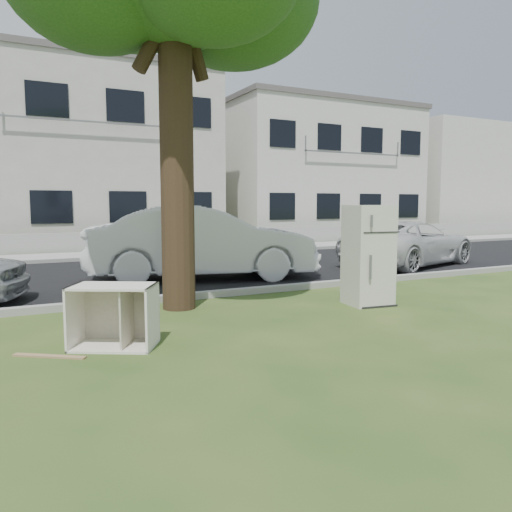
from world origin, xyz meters
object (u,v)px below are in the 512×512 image
fridge (368,255)px  car_right (409,243)px  cabinet (114,316)px  car_center (202,243)px

fridge → car_right: (4.58, 3.79, -0.23)m
fridge → cabinet: bearing=-164.5°
fridge → car_right: fridge is taller
car_right → car_center: bearing=71.4°
car_center → fridge: bearing=-145.2°
cabinet → car_right: (8.98, 4.44, 0.24)m
fridge → car_center: size_ratio=0.33×
fridge → cabinet: fridge is taller
car_center → car_right: bearing=-77.9°
fridge → car_center: 4.27m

